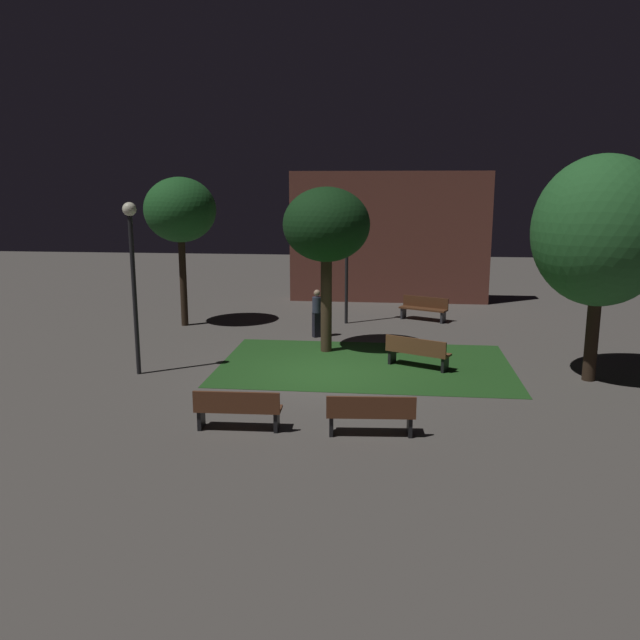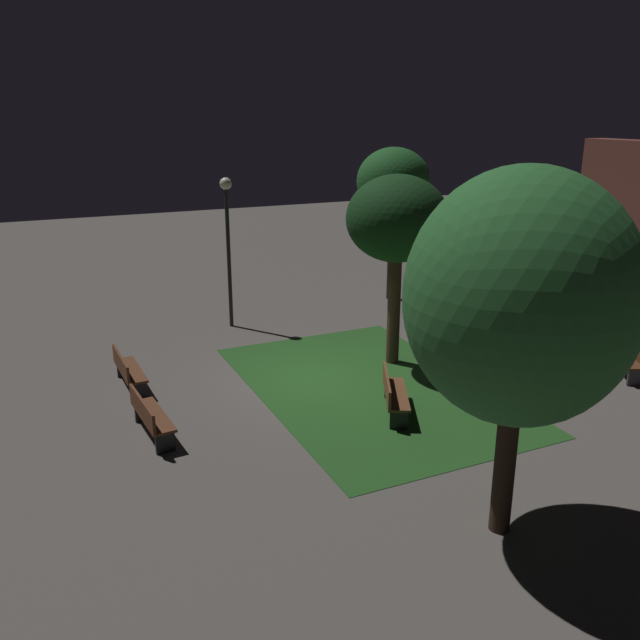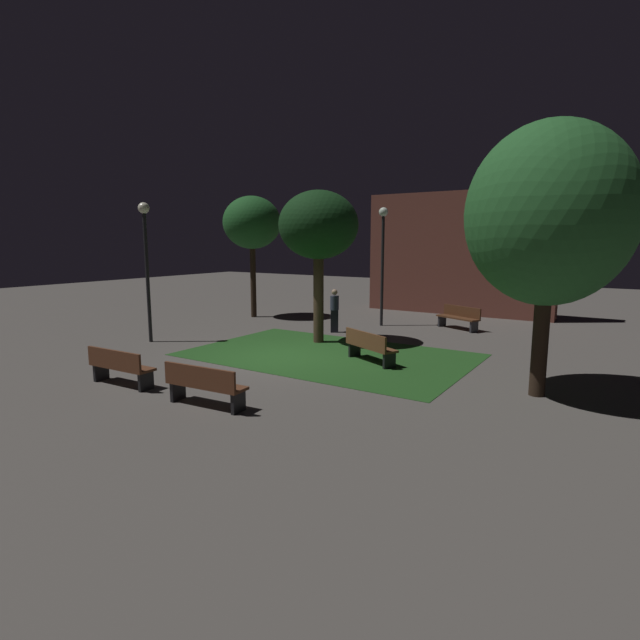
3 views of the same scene
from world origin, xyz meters
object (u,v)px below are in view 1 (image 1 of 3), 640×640
(tree_lawn_side, at_px, (180,211))
(tree_near_wall, at_px, (601,232))
(bench_back_row, at_px, (371,413))
(pedestrian, at_px, (317,312))
(bench_corner, at_px, (424,308))
(lamp_post_path_center, at_px, (347,238))
(tree_back_left, at_px, (326,226))
(bench_by_lamp, at_px, (238,408))
(bench_lawn_edge, at_px, (417,351))
(lamp_post_plaza_east, at_px, (132,259))

(tree_lawn_side, bearing_deg, tree_near_wall, -23.11)
(bench_back_row, distance_m, pedestrian, 8.84)
(tree_near_wall, bearing_deg, tree_lawn_side, 156.89)
(bench_corner, height_order, lamp_post_path_center, lamp_post_path_center)
(tree_back_left, bearing_deg, lamp_post_path_center, 85.54)
(bench_back_row, relative_size, lamp_post_path_center, 0.39)
(bench_corner, height_order, pedestrian, pedestrian)
(bench_by_lamp, relative_size, tree_lawn_side, 0.34)
(bench_back_row, bearing_deg, tree_back_left, 103.28)
(tree_lawn_side, xyz_separation_m, lamp_post_path_center, (5.82, 0.99, -0.97))
(bench_corner, xyz_separation_m, lamp_post_path_center, (-2.87, -0.86, 2.67))
(bench_back_row, distance_m, tree_back_left, 7.68)
(bench_lawn_edge, xyz_separation_m, pedestrian, (-3.20, 3.46, 0.37))
(bench_back_row, relative_size, tree_back_left, 0.37)
(bench_back_row, distance_m, bench_lawn_edge, 5.25)
(bench_corner, relative_size, bench_lawn_edge, 1.00)
(bench_back_row, height_order, lamp_post_plaza_east, lamp_post_plaza_east)
(bench_by_lamp, xyz_separation_m, lamp_post_plaza_east, (-3.64, 3.75, 2.63))
(bench_lawn_edge, bearing_deg, bench_corner, 85.75)
(bench_lawn_edge, height_order, pedestrian, pedestrian)
(tree_lawn_side, bearing_deg, bench_lawn_edge, -30.14)
(bench_back_row, distance_m, lamp_post_plaza_east, 7.86)
(bench_corner, relative_size, lamp_post_path_center, 0.39)
(bench_by_lamp, distance_m, bench_back_row, 2.75)
(bench_by_lamp, xyz_separation_m, bench_lawn_edge, (3.87, 5.13, 0.00))
(tree_back_left, xyz_separation_m, tree_lawn_side, (-5.49, 3.16, 0.31))
(tree_near_wall, xyz_separation_m, pedestrian, (-7.64, 4.09, -3.02))
(bench_back_row, relative_size, bench_corner, 1.00)
(tree_back_left, distance_m, lamp_post_plaza_east, 5.69)
(tree_lawn_side, xyz_separation_m, lamp_post_plaza_east, (0.69, -6.14, -1.01))
(tree_lawn_side, distance_m, lamp_post_path_center, 5.98)
(bench_by_lamp, xyz_separation_m, lamp_post_path_center, (1.49, 10.88, 2.67))
(lamp_post_plaza_east, bearing_deg, tree_back_left, 31.84)
(bench_lawn_edge, relative_size, tree_lawn_side, 0.35)
(lamp_post_path_center, bearing_deg, bench_lawn_edge, -67.51)
(tree_lawn_side, height_order, lamp_post_plaza_east, tree_lawn_side)
(bench_corner, height_order, tree_lawn_side, tree_lawn_side)
(lamp_post_plaza_east, relative_size, lamp_post_path_center, 0.99)
(bench_back_row, xyz_separation_m, lamp_post_plaza_east, (-6.39, 3.75, 2.63))
(bench_back_row, relative_size, tree_lawn_side, 0.35)
(bench_corner, distance_m, pedestrian, 4.87)
(lamp_post_path_center, xyz_separation_m, pedestrian, (-0.82, -2.30, -2.30))
(bench_corner, distance_m, lamp_post_plaza_east, 11.61)
(bench_by_lamp, height_order, bench_back_row, same)
(bench_corner, bearing_deg, tree_near_wall, -61.39)
(bench_corner, xyz_separation_m, tree_near_wall, (3.95, -7.24, 3.39))
(bench_back_row, bearing_deg, bench_by_lamp, -180.00)
(tree_lawn_side, bearing_deg, bench_corner, 12.03)
(bench_back_row, height_order, tree_lawn_side, tree_lawn_side)
(bench_corner, height_order, bench_lawn_edge, same)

